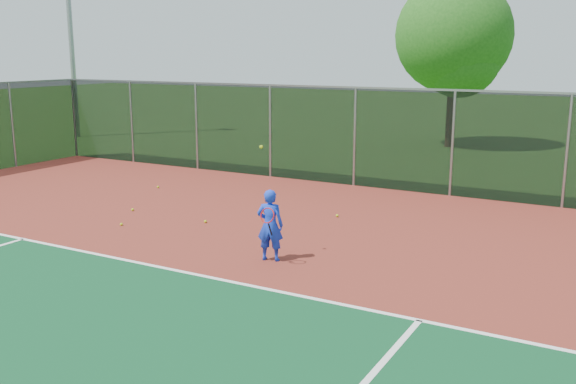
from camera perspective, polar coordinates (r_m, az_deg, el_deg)
name	(u,v)px	position (r m, az deg, el deg)	size (l,w,h in m)	color
ground	(195,375)	(8.62, -8.27, -15.79)	(120.00, 120.00, 0.00)	#285D1A
court_apron	(274,319)	(10.11, -1.26, -11.21)	(30.00, 20.00, 0.02)	maroon
fence_back	(453,142)	(18.75, 14.42, 4.31)	(30.00, 0.06, 3.03)	black
tennis_player	(270,225)	(12.56, -1.61, -2.94)	(0.60, 0.65, 2.27)	blue
practice_ball_0	(337,216)	(16.08, 4.40, -2.11)	(0.07, 0.07, 0.07)	#B4CC17
practice_ball_1	(133,210)	(17.12, -13.65, -1.53)	(0.07, 0.07, 0.07)	#B4CC17
practice_ball_3	(121,224)	(15.73, -14.60, -2.79)	(0.07, 0.07, 0.07)	#B4CC17
practice_ball_5	(158,187)	(19.84, -11.48, 0.44)	(0.07, 0.07, 0.07)	#B4CC17
practice_ball_6	(205,221)	(15.61, -7.36, -2.61)	(0.07, 0.07, 0.07)	#B4CC17
tree_back_left	(455,40)	(28.70, 14.66, 12.90)	(4.93, 4.93, 7.25)	#322212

